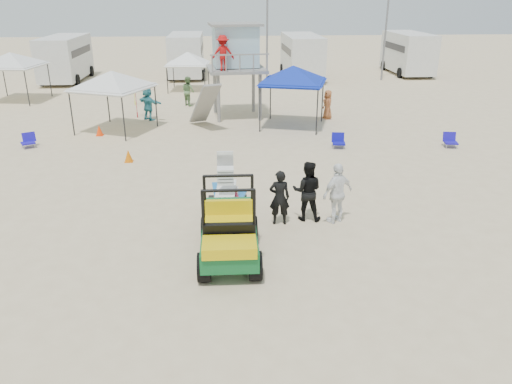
{
  "coord_description": "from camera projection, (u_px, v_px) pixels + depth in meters",
  "views": [
    {
      "loc": [
        -0.4,
        -9.56,
        6.39
      ],
      "look_at": [
        0.5,
        3.0,
        1.3
      ],
      "focal_mm": 35.0,
      "sensor_mm": 36.0,
      "label": 1
    }
  ],
  "objects": [
    {
      "name": "beach_chair_a",
      "position": [
        28.0,
        140.0,
        21.85
      ],
      "size": [
        0.72,
        0.8,
        0.64
      ],
      "color": "#1A10B2",
      "rests_on": "ground"
    },
    {
      "name": "light_pole_left",
      "position": [
        267.0,
        28.0,
        34.93
      ],
      "size": [
        0.14,
        0.14,
        8.0
      ],
      "primitive_type": "cylinder",
      "color": "slate",
      "rests_on": "ground"
    },
    {
      "name": "light_pole_right",
      "position": [
        386.0,
        26.0,
        36.91
      ],
      "size": [
        0.14,
        0.14,
        8.0
      ],
      "primitive_type": "cylinder",
      "color": "slate",
      "rests_on": "ground"
    },
    {
      "name": "beach_chair_c",
      "position": [
        450.0,
        140.0,
        21.89
      ],
      "size": [
        0.62,
        0.66,
        0.64
      ],
      "color": "#190FA5",
      "rests_on": "ground"
    },
    {
      "name": "man_mid",
      "position": [
        307.0,
        191.0,
        14.7
      ],
      "size": [
        1.01,
        0.86,
        1.82
      ],
      "primitive_type": "imported",
      "rotation": [
        0.0,
        0.0,
        2.93
      ],
      "color": "black",
      "rests_on": "ground"
    },
    {
      "name": "lifeguard_tower",
      "position": [
        234.0,
        50.0,
        26.08
      ],
      "size": [
        3.22,
        3.22,
        4.74
      ],
      "color": "gray",
      "rests_on": "ground"
    },
    {
      "name": "umbrella_a",
      "position": [
        136.0,
        101.0,
        26.69
      ],
      "size": [
        2.49,
        2.52,
        1.86
      ],
      "primitive_type": "imported",
      "rotation": [
        0.0,
        0.0,
        0.26
      ],
      "color": "#B1121E",
      "rests_on": "ground"
    },
    {
      "name": "cone_far",
      "position": [
        99.0,
        130.0,
        23.62
      ],
      "size": [
        0.34,
        0.34,
        0.5
      ],
      "primitive_type": "cone",
      "color": "#FF3A08",
      "rests_on": "ground"
    },
    {
      "name": "umbrella_b",
      "position": [
        134.0,
        92.0,
        29.62
      ],
      "size": [
        1.88,
        1.91,
        1.59
      ],
      "primitive_type": "imported",
      "rotation": [
        0.0,
        0.0,
        0.09
      ],
      "color": "yellow",
      "rests_on": "ground"
    },
    {
      "name": "canopy_blue",
      "position": [
        293.0,
        69.0,
        24.23
      ],
      "size": [
        3.6,
        3.6,
        3.43
      ],
      "color": "black",
      "rests_on": "ground"
    },
    {
      "name": "utility_cart",
      "position": [
        228.0,
        225.0,
        12.4
      ],
      "size": [
        1.47,
        2.77,
        2.09
      ],
      "color": "#0D5726",
      "rests_on": "ground"
    },
    {
      "name": "canopy_white_c",
      "position": [
        187.0,
        54.0,
        33.6
      ],
      "size": [
        2.87,
        2.87,
        2.98
      ],
      "color": "black",
      "rests_on": "ground"
    },
    {
      "name": "canopy_white_a",
      "position": [
        111.0,
        74.0,
        23.49
      ],
      "size": [
        3.96,
        3.96,
        3.31
      ],
      "color": "black",
      "rests_on": "ground"
    },
    {
      "name": "rv_far_left",
      "position": [
        65.0,
        56.0,
        37.53
      ],
      "size": [
        2.64,
        6.8,
        3.25
      ],
      "color": "silver",
      "rests_on": "ground"
    },
    {
      "name": "rv_mid_right",
      "position": [
        302.0,
        54.0,
        38.72
      ],
      "size": [
        2.64,
        7.0,
        3.25
      ],
      "color": "silver",
      "rests_on": "ground"
    },
    {
      "name": "rv_mid_left",
      "position": [
        186.0,
        53.0,
        39.51
      ],
      "size": [
        2.65,
        6.5,
        3.25
      ],
      "color": "silver",
      "rests_on": "ground"
    },
    {
      "name": "distant_beachgoers",
      "position": [
        194.0,
        99.0,
        27.37
      ],
      "size": [
        10.62,
        4.87,
        1.76
      ],
      "color": "teal",
      "rests_on": "ground"
    },
    {
      "name": "man_left",
      "position": [
        279.0,
        198.0,
        14.44
      ],
      "size": [
        0.61,
        0.41,
        1.66
      ],
      "primitive_type": "imported",
      "rotation": [
        0.0,
        0.0,
        3.12
      ],
      "color": "black",
      "rests_on": "ground"
    },
    {
      "name": "canopy_white_b",
      "position": [
        10.0,
        55.0,
        30.17
      ],
      "size": [
        3.56,
        3.56,
        3.35
      ],
      "color": "black",
      "rests_on": "ground"
    },
    {
      "name": "ground",
      "position": [
        243.0,
        295.0,
        11.26
      ],
      "size": [
        140.0,
        140.0,
        0.0
      ],
      "primitive_type": "plane",
      "color": "beige",
      "rests_on": "ground"
    },
    {
      "name": "surf_trailer",
      "position": [
        227.0,
        197.0,
        14.64
      ],
      "size": [
        1.21,
        2.2,
        1.87
      ],
      "color": "black",
      "rests_on": "ground"
    },
    {
      "name": "beach_chair_b",
      "position": [
        338.0,
        140.0,
        21.8
      ],
      "size": [
        0.61,
        0.66,
        0.64
      ],
      "color": "#0E0E99",
      "rests_on": "ground"
    },
    {
      "name": "cone_near",
      "position": [
        128.0,
        156.0,
        19.98
      ],
      "size": [
        0.34,
        0.34,
        0.5
      ],
      "primitive_type": "cone",
      "color": "#DB6706",
      "rests_on": "ground"
    },
    {
      "name": "man_right",
      "position": [
        337.0,
        193.0,
        14.52
      ],
      "size": [
        1.15,
        0.92,
        1.83
      ],
      "primitive_type": "imported",
      "rotation": [
        0.0,
        0.0,
        3.66
      ],
      "color": "white",
      "rests_on": "ground"
    },
    {
      "name": "rv_far_right",
      "position": [
        408.0,
        51.0,
        40.7
      ],
      "size": [
        2.64,
        6.6,
        3.25
      ],
      "color": "silver",
      "rests_on": "ground"
    }
  ]
}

